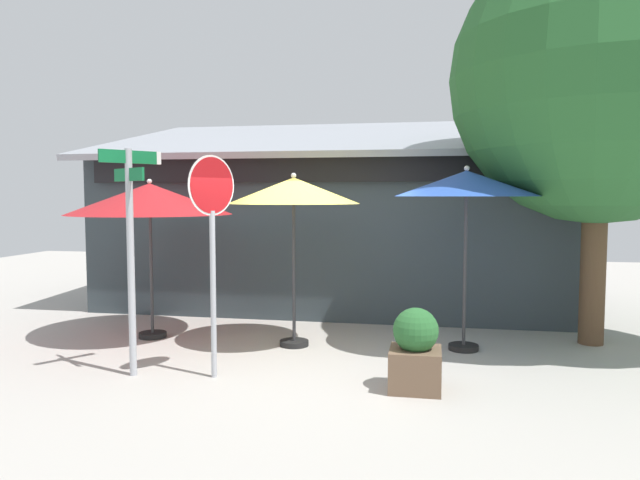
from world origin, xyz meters
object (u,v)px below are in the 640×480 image
Objects in this scene: patio_umbrella_mustard_center at (294,192)px; sidewalk_planter at (415,351)px; patio_umbrella_crimson_left at (150,200)px; patio_umbrella_royal_blue_right at (466,185)px; shade_tree at (622,82)px; street_sign_post at (131,240)px; stop_sign at (212,224)px.

sidewalk_planter is at bearing -42.57° from patio_umbrella_mustard_center.
patio_umbrella_royal_blue_right is (4.89, 0.14, 0.21)m from patio_umbrella_crimson_left.
patio_umbrella_royal_blue_right is 2.85m from sidewalk_planter.
patio_umbrella_crimson_left is at bearing -173.88° from shade_tree.
patio_umbrella_crimson_left is 0.42× the size of shade_tree.
patio_umbrella_mustard_center is (2.36, -0.09, 0.11)m from patio_umbrella_crimson_left.
sidewalk_planter is at bearing -23.10° from patio_umbrella_crimson_left.
patio_umbrella_crimson_left is (-0.70, 1.91, 0.48)m from street_sign_post.
patio_umbrella_crimson_left is 2.37m from patio_umbrella_mustard_center.
sidewalk_planter is at bearing -138.19° from shade_tree.
shade_tree is at bearing 6.12° from patio_umbrella_crimson_left.
patio_umbrella_royal_blue_right is at bearing 71.53° from sidewalk_planter.
patio_umbrella_crimson_left is 0.99× the size of patio_umbrella_mustard_center.
patio_umbrella_mustard_center is at bearing 137.43° from sidewalk_planter.
patio_umbrella_mustard_center is 3.15m from sidewalk_planter.
street_sign_post is 1.05× the size of patio_umbrella_royal_blue_right.
shade_tree reaches higher than sidewalk_planter.
shade_tree reaches higher than stop_sign.
street_sign_post is 3.76m from sidewalk_planter.
sidewalk_planter is at bearing -108.47° from patio_umbrella_royal_blue_right.
street_sign_post is 1.10× the size of patio_umbrella_crimson_left.
patio_umbrella_mustard_center is 0.42× the size of shade_tree.
stop_sign reaches higher than patio_umbrella_mustard_center.
patio_umbrella_royal_blue_right is 0.43× the size of shade_tree.
stop_sign is at bearing 6.66° from street_sign_post.
street_sign_post is 1.03× the size of stop_sign.
stop_sign is 1.07× the size of patio_umbrella_crimson_left.
stop_sign is at bearing -110.33° from patio_umbrella_mustard_center.
street_sign_post reaches higher than patio_umbrella_royal_blue_right.
patio_umbrella_royal_blue_right is 2.76m from shade_tree.
street_sign_post is at bearing -153.87° from patio_umbrella_royal_blue_right.
stop_sign reaches higher than patio_umbrella_royal_blue_right.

